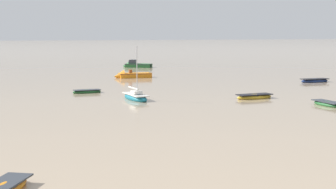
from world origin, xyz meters
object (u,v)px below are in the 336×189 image
(rowboat_moored_5, at_px, (254,97))
(rowboat_moored_8, at_px, (87,92))
(rowboat_moored_4, at_px, (3,189))
(rowboat_moored_2, at_px, (315,81))
(motorboat_moored_2, at_px, (134,66))
(sailboat_moored_2, at_px, (136,97))
(rowboat_moored_7, at_px, (328,104))
(motorboat_moored_1, at_px, (130,76))

(rowboat_moored_5, relative_size, rowboat_moored_8, 1.26)
(rowboat_moored_4, relative_size, rowboat_moored_5, 0.93)
(rowboat_moored_5, bearing_deg, rowboat_moored_4, -141.08)
(rowboat_moored_2, bearing_deg, rowboat_moored_5, -142.57)
(rowboat_moored_5, bearing_deg, motorboat_moored_2, 84.10)
(rowboat_moored_8, bearing_deg, sailboat_moored_2, 113.09)
(sailboat_moored_2, height_order, rowboat_moored_8, sailboat_moored_2)
(rowboat_moored_2, bearing_deg, rowboat_moored_4, -138.99)
(rowboat_moored_2, xyz_separation_m, rowboat_moored_7, (-11.52, -21.08, -0.02))
(sailboat_moored_2, distance_m, motorboat_moored_2, 49.10)
(sailboat_moored_2, relative_size, rowboat_moored_8, 1.69)
(rowboat_moored_4, bearing_deg, rowboat_moored_7, -29.90)
(motorboat_moored_2, xyz_separation_m, rowboat_moored_8, (-14.51, -40.63, -0.20))
(sailboat_moored_2, bearing_deg, rowboat_moored_8, -158.14)
(sailboat_moored_2, distance_m, rowboat_moored_4, 32.24)
(sailboat_moored_2, bearing_deg, rowboat_moored_7, 52.70)
(rowboat_moored_8, bearing_deg, rowboat_moored_4, 70.70)
(motorboat_moored_1, relative_size, rowboat_moored_8, 1.68)
(motorboat_moored_2, xyz_separation_m, rowboat_moored_5, (2.10, -50.70, -0.16))
(rowboat_moored_4, height_order, rowboat_moored_8, rowboat_moored_4)
(motorboat_moored_1, relative_size, rowboat_moored_5, 1.34)
(motorboat_moored_1, height_order, rowboat_moored_2, motorboat_moored_1)
(sailboat_moored_2, height_order, rowboat_moored_2, sailboat_moored_2)
(motorboat_moored_1, height_order, rowboat_moored_8, motorboat_moored_1)
(rowboat_moored_7, xyz_separation_m, rowboat_moored_8, (-21.12, 16.96, -0.02))
(motorboat_moored_2, distance_m, rowboat_moored_8, 43.14)
(sailboat_moored_2, relative_size, rowboat_moored_4, 1.45)
(sailboat_moored_2, relative_size, rowboat_moored_5, 1.34)
(sailboat_moored_2, distance_m, rowboat_moored_8, 8.49)
(motorboat_moored_1, xyz_separation_m, motorboat_moored_2, (5.64, 22.51, 0.07))
(rowboat_moored_4, height_order, rowboat_moored_5, rowboat_moored_5)
(sailboat_moored_2, relative_size, motorboat_moored_1, 1.01)
(rowboat_moored_4, distance_m, rowboat_moored_7, 35.70)
(sailboat_moored_2, xyz_separation_m, rowboat_moored_7, (16.92, -9.58, -0.09))
(motorboat_moored_2, xyz_separation_m, rowboat_moored_2, (18.12, -36.51, -0.15))
(motorboat_moored_2, bearing_deg, motorboat_moored_1, 108.13)
(motorboat_moored_2, bearing_deg, rowboat_moored_5, 124.58)
(rowboat_moored_2, bearing_deg, motorboat_moored_2, 112.30)
(motorboat_moored_1, xyz_separation_m, rowboat_moored_4, (-17.25, -55.18, -0.11))
(rowboat_moored_4, bearing_deg, sailboat_moored_2, 2.87)
(motorboat_moored_2, height_order, rowboat_moored_5, motorboat_moored_2)
(sailboat_moored_2, xyz_separation_m, rowboat_moored_5, (12.41, -2.70, -0.07))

